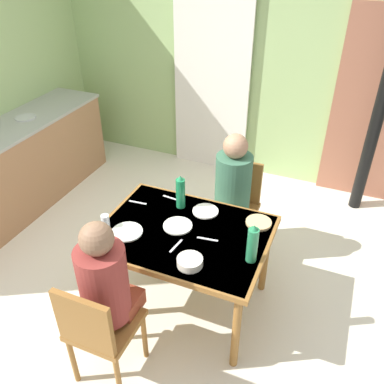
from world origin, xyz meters
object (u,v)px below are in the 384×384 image
(kitchen_counter, at_px, (10,172))
(chair_near_diner, at_px, (98,329))
(dining_table, at_px, (184,240))
(person_far_diner, at_px, (233,184))
(water_bottle_green_near, at_px, (252,244))
(chair_far_diner, at_px, (236,203))
(serving_bowl_center, at_px, (190,262))
(water_bottle_green_far, at_px, (181,192))
(person_near_diner, at_px, (105,281))

(kitchen_counter, bearing_deg, chair_near_diner, -34.02)
(dining_table, distance_m, chair_near_diner, 0.85)
(person_far_diner, height_order, water_bottle_green_near, person_far_diner)
(chair_far_diner, relative_size, serving_bowl_center, 5.12)
(water_bottle_green_far, bearing_deg, person_near_diner, -94.65)
(chair_far_diner, xyz_separation_m, person_far_diner, (-0.00, -0.14, 0.28))
(water_bottle_green_near, distance_m, water_bottle_green_far, 0.77)
(water_bottle_green_near, bearing_deg, person_near_diner, -142.58)
(kitchen_counter, bearing_deg, water_bottle_green_far, -6.47)
(water_bottle_green_near, bearing_deg, chair_far_diner, 112.62)
(kitchen_counter, bearing_deg, chair_far_diner, 7.41)
(serving_bowl_center, bearing_deg, kitchen_counter, 161.06)
(chair_near_diner, height_order, chair_far_diner, same)
(water_bottle_green_far, relative_size, serving_bowl_center, 1.65)
(chair_far_diner, xyz_separation_m, water_bottle_green_far, (-0.29, -0.53, 0.36))
(chair_far_diner, height_order, water_bottle_green_far, water_bottle_green_far)
(person_far_diner, xyz_separation_m, water_bottle_green_near, (0.38, -0.77, 0.08))
(chair_near_diner, height_order, water_bottle_green_far, water_bottle_green_far)
(person_near_diner, bearing_deg, person_far_diner, 74.52)
(dining_table, height_order, person_near_diner, person_near_diner)
(dining_table, relative_size, chair_far_diner, 1.40)
(chair_far_diner, bearing_deg, chair_near_diner, 77.04)
(chair_near_diner, relative_size, person_far_diner, 1.13)
(kitchen_counter, height_order, water_bottle_green_near, water_bottle_green_near)
(water_bottle_green_near, height_order, serving_bowl_center, water_bottle_green_near)
(water_bottle_green_far, bearing_deg, water_bottle_green_near, -29.16)
(dining_table, bearing_deg, water_bottle_green_far, 118.15)
(kitchen_counter, bearing_deg, water_bottle_green_near, -12.64)
(person_near_diner, distance_m, person_far_diner, 1.39)
(person_far_diner, distance_m, water_bottle_green_near, 0.86)
(chair_near_diner, xyz_separation_m, person_far_diner, (0.37, 1.48, 0.28))
(serving_bowl_center, bearing_deg, dining_table, 120.07)
(person_near_diner, bearing_deg, water_bottle_green_near, 37.42)
(person_far_diner, bearing_deg, chair_near_diner, 75.89)
(water_bottle_green_near, distance_m, serving_bowl_center, 0.42)
(serving_bowl_center, bearing_deg, person_far_diner, 91.54)
(chair_near_diner, height_order, person_far_diner, person_far_diner)
(water_bottle_green_near, bearing_deg, serving_bowl_center, -150.34)
(dining_table, bearing_deg, person_near_diner, -108.56)
(person_far_diner, bearing_deg, serving_bowl_center, 91.54)
(person_far_diner, bearing_deg, water_bottle_green_near, 116.13)
(chair_near_diner, distance_m, serving_bowl_center, 0.70)
(person_far_diner, relative_size, serving_bowl_center, 4.53)
(person_far_diner, bearing_deg, water_bottle_green_far, 53.23)
(chair_far_diner, height_order, serving_bowl_center, chair_far_diner)
(chair_near_diner, distance_m, water_bottle_green_far, 1.14)
(chair_near_diner, bearing_deg, serving_bowl_center, 52.03)
(chair_near_diner, distance_m, water_bottle_green_near, 1.09)
(chair_far_diner, relative_size, person_far_diner, 1.13)
(dining_table, distance_m, person_near_diner, 0.72)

